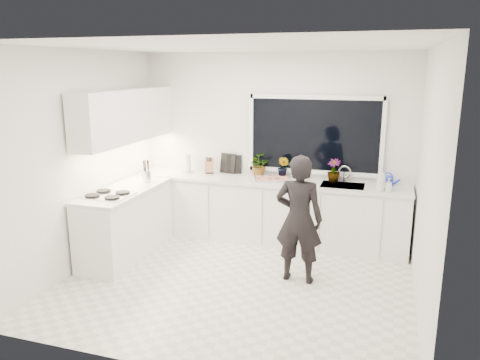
% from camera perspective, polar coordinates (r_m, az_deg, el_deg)
% --- Properties ---
extents(floor, '(4.00, 3.50, 0.02)m').
position_cam_1_polar(floor, '(5.69, -0.43, -12.42)').
color(floor, beige).
rests_on(floor, ground).
extents(wall_back, '(4.00, 0.02, 2.70)m').
position_cam_1_polar(wall_back, '(6.90, 4.11, 4.09)').
color(wall_back, white).
rests_on(wall_back, ground).
extents(wall_left, '(0.02, 3.50, 2.70)m').
position_cam_1_polar(wall_left, '(6.15, -18.56, 2.26)').
color(wall_left, white).
rests_on(wall_left, ground).
extents(wall_right, '(0.02, 3.50, 2.70)m').
position_cam_1_polar(wall_right, '(5.00, 21.99, -0.51)').
color(wall_right, white).
rests_on(wall_right, ground).
extents(ceiling, '(4.00, 3.50, 0.02)m').
position_cam_1_polar(ceiling, '(5.12, -0.49, 16.13)').
color(ceiling, white).
rests_on(ceiling, wall_back).
extents(window, '(1.80, 0.02, 1.00)m').
position_cam_1_polar(window, '(6.72, 9.06, 5.43)').
color(window, black).
rests_on(window, wall_back).
extents(base_cabinets_back, '(3.92, 0.58, 0.88)m').
position_cam_1_polar(base_cabinets_back, '(6.82, 3.36, -3.88)').
color(base_cabinets_back, white).
rests_on(base_cabinets_back, floor).
extents(base_cabinets_left, '(0.58, 1.60, 0.88)m').
position_cam_1_polar(base_cabinets_left, '(6.47, -13.70, -5.21)').
color(base_cabinets_left, white).
rests_on(base_cabinets_left, floor).
extents(countertop_back, '(3.94, 0.62, 0.04)m').
position_cam_1_polar(countertop_back, '(6.68, 3.39, -0.14)').
color(countertop_back, silver).
rests_on(countertop_back, base_cabinets_back).
extents(countertop_left, '(0.62, 1.60, 0.04)m').
position_cam_1_polar(countertop_left, '(6.34, -13.93, -1.27)').
color(countertop_left, silver).
rests_on(countertop_left, base_cabinets_left).
extents(upper_cabinets, '(0.34, 2.10, 0.70)m').
position_cam_1_polar(upper_cabinets, '(6.54, -13.70, 7.64)').
color(upper_cabinets, white).
rests_on(upper_cabinets, wall_left).
extents(sink, '(0.58, 0.42, 0.14)m').
position_cam_1_polar(sink, '(6.53, 12.37, -1.04)').
color(sink, silver).
rests_on(sink, countertop_back).
extents(faucet, '(0.03, 0.03, 0.22)m').
position_cam_1_polar(faucet, '(6.69, 12.61, 0.70)').
color(faucet, silver).
rests_on(faucet, countertop_back).
extents(stovetop, '(0.56, 0.48, 0.03)m').
position_cam_1_polar(stovetop, '(6.06, -15.82, -1.74)').
color(stovetop, black).
rests_on(stovetop, countertop_left).
extents(person, '(0.56, 0.38, 1.53)m').
position_cam_1_polar(person, '(5.50, 7.19, -4.75)').
color(person, black).
rests_on(person, floor).
extents(pizza_tray, '(0.56, 0.47, 0.03)m').
position_cam_1_polar(pizza_tray, '(6.64, 3.91, 0.07)').
color(pizza_tray, '#BBBBBF').
rests_on(pizza_tray, countertop_back).
extents(pizza, '(0.51, 0.42, 0.01)m').
position_cam_1_polar(pizza, '(6.64, 3.91, 0.22)').
color(pizza, red).
rests_on(pizza, pizza_tray).
extents(watering_can, '(0.15, 0.15, 0.13)m').
position_cam_1_polar(watering_can, '(6.64, 17.58, -0.11)').
color(watering_can, '#1630D5').
rests_on(watering_can, countertop_back).
extents(paper_towel_roll, '(0.14, 0.14, 0.26)m').
position_cam_1_polar(paper_towel_roll, '(7.17, -6.42, 1.97)').
color(paper_towel_roll, white).
rests_on(paper_towel_roll, countertop_back).
extents(knife_block, '(0.16, 0.14, 0.22)m').
position_cam_1_polar(knife_block, '(7.08, -3.76, 1.71)').
color(knife_block, '#946445').
rests_on(knife_block, countertop_back).
extents(utensil_crock, '(0.13, 0.13, 0.16)m').
position_cam_1_polar(utensil_crock, '(6.65, -11.31, 0.43)').
color(utensil_crock, '#BBBBC0').
rests_on(utensil_crock, countertop_left).
extents(picture_frame_large, '(0.22, 0.07, 0.28)m').
position_cam_1_polar(picture_frame_large, '(7.04, -0.69, 1.93)').
color(picture_frame_large, black).
rests_on(picture_frame_large, countertop_back).
extents(picture_frame_small, '(0.25, 0.07, 0.30)m').
position_cam_1_polar(picture_frame_small, '(7.07, -1.47, 2.06)').
color(picture_frame_small, black).
rests_on(picture_frame_small, countertop_back).
extents(herb_plants, '(1.40, 0.37, 0.33)m').
position_cam_1_polar(herb_plants, '(6.77, 5.15, 1.58)').
color(herb_plants, '#26662D').
rests_on(herb_plants, countertop_back).
extents(soap_bottles, '(0.20, 0.13, 0.30)m').
position_cam_1_polar(soap_bottles, '(6.32, 17.01, -0.05)').
color(soap_bottles, '#D8BF66').
rests_on(soap_bottles, countertop_back).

